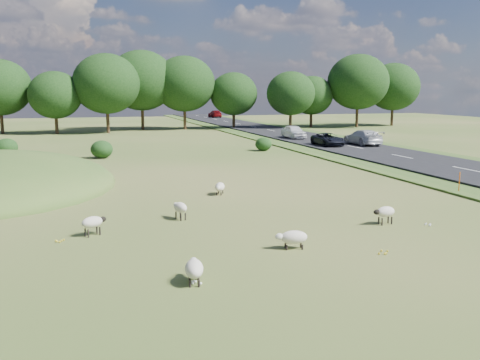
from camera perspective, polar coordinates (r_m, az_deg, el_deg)
name	(u,v)px	position (r m, az deg, el deg)	size (l,w,h in m)	color
ground	(159,162)	(43.76, -8.66, 1.87)	(160.00, 160.00, 0.00)	#31571B
road	(328,143)	(59.34, 9.36, 3.94)	(8.00, 150.00, 0.25)	black
treeline	(113,85)	(78.55, -13.40, 9.83)	(96.28, 14.66, 11.70)	black
shrubs	(103,147)	(49.36, -14.40, 3.41)	(24.98, 5.90, 1.58)	black
marker_post	(459,183)	(32.58, 22.35, -0.25)	(0.06, 0.06, 1.20)	#D8590C
sheep_0	(93,222)	(22.07, -15.42, -4.36)	(1.11, 0.85, 0.78)	beige
sheep_1	(180,207)	(24.12, -6.41, -2.93)	(0.68, 1.12, 0.78)	beige
sheep_2	(194,268)	(16.23, -4.93, -9.38)	(0.74, 1.30, 0.73)	beige
sheep_3	(220,187)	(29.72, -2.18, -0.75)	(0.87, 1.22, 0.68)	beige
sheep_4	(293,237)	(19.63, 5.67, -6.11)	(1.24, 0.70, 0.69)	beige
sheep_5	(385,212)	(23.89, 15.21, -3.31)	(1.12, 0.60, 0.79)	beige
car_1	(215,114)	(113.93, -2.69, 7.06)	(2.05, 5.04, 1.46)	maroon
car_2	(328,139)	(55.03, 9.36, 4.31)	(2.09, 4.53, 1.26)	black
car_4	(294,132)	(63.19, 5.74, 5.16)	(1.81, 4.51, 1.54)	white
car_5	(363,137)	(56.54, 12.96, 4.47)	(2.16, 5.32, 1.54)	silver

